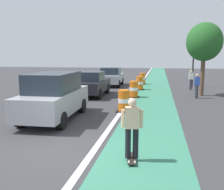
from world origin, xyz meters
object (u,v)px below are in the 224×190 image
Objects in this scene: traffic_barrel_front at (124,101)px; traffic_light_corner at (194,47)px; parked_suv_nearest at (54,96)px; street_tree_sidewalk at (204,42)px; traffic_barrel_far at (142,79)px; traffic_barrel_back at (140,83)px; pedestrian_waiting at (191,79)px; parked_sedan_third at (111,77)px; parked_sedan_second at (92,84)px; pedestrian_crossing at (197,85)px; skateboarder_on_lane at (132,128)px; traffic_barrel_mid at (134,89)px.

traffic_light_corner is (4.59, 10.78, 2.97)m from traffic_barrel_front.
street_tree_sidewalk reaches higher than parked_suv_nearest.
parked_suv_nearest is at bearing -101.23° from traffic_barrel_far.
parked_suv_nearest is 10.61m from traffic_barrel_back.
pedestrian_waiting is at bearing 97.40° from street_tree_sidewalk.
pedestrian_waiting is at bearing 57.40° from parked_suv_nearest.
traffic_barrel_far is at bearing 35.69° from parked_sedan_third.
traffic_barrel_far is (0.05, 12.21, 0.00)m from traffic_barrel_front.
parked_sedan_second reaches higher than traffic_barrel_back.
traffic_light_corner reaches higher than parked_sedan_third.
skateboarder_on_lane is at bearing -106.42° from pedestrian_crossing.
parked_sedan_second is 3.77× the size of traffic_barrel_far.
skateboarder_on_lane is 1.55× the size of traffic_barrel_far.
parked_suv_nearest is at bearing -132.88° from street_tree_sidewalk.
traffic_barrel_mid is 6.22m from pedestrian_waiting.
skateboarder_on_lane is at bearing -102.11° from traffic_light_corner.
traffic_light_corner is at bearing 66.94° from traffic_barrel_front.
skateboarder_on_lane is 1.55× the size of traffic_barrel_mid.
traffic_barrel_far is 0.68× the size of pedestrian_crossing.
pedestrian_crossing reaches higher than traffic_barrel_front.
traffic_barrel_front is at bearing 100.41° from skateboarder_on_lane.
traffic_barrel_far is (-1.00, 17.92, -0.38)m from skateboarder_on_lane.
parked_sedan_second is at bearing 123.51° from traffic_barrel_front.
parked_suv_nearest reaches higher than traffic_barrel_back.
street_tree_sidewalk is (7.40, 7.97, 2.63)m from parked_suv_nearest.
traffic_barrel_back is 4.20m from pedestrian_waiting.
traffic_light_corner reaches higher than traffic_barrel_mid.
pedestrian_waiting is 4.12m from street_tree_sidewalk.
traffic_barrel_front is 8.16m from street_tree_sidewalk.
pedestrian_waiting is at bearing 32.41° from parked_sedan_second.
traffic_barrel_back is at bearing 93.81° from skateboarder_on_lane.
parked_sedan_third is at bearing 140.77° from pedestrian_crossing.
parked_sedan_second reaches higher than skateboarder_on_lane.
traffic_barrel_far is (2.82, 14.23, -0.50)m from parked_suv_nearest.
parked_sedan_third is 2.58× the size of pedestrian_crossing.
traffic_barrel_front is at bearing -115.36° from pedestrian_waiting.
parked_sedan_second reaches higher than traffic_barrel_far.
traffic_barrel_back is (3.04, 3.77, -0.30)m from parked_sedan_second.
traffic_barrel_mid is at bearing 95.74° from skateboarder_on_lane.
traffic_barrel_front is (2.67, -10.25, -0.30)m from parked_sedan_third.
parked_sedan_second is 3.77× the size of traffic_barrel_back.
skateboarder_on_lane is at bearing -107.05° from street_tree_sidewalk.
parked_sedan_second is 4.85m from traffic_barrel_back.
pedestrian_crossing is (4.12, 4.70, 0.33)m from traffic_barrel_front.
parked_sedan_third is (-3.72, 15.96, -0.08)m from skateboarder_on_lane.
parked_suv_nearest is 7.00m from traffic_barrel_mid.
traffic_barrel_mid and traffic_barrel_far have the same top height.
traffic_light_corner is at bearing 85.58° from pedestrian_crossing.
traffic_barrel_back is at bearing -36.58° from parked_sedan_third.
pedestrian_crossing is 1.00× the size of pedestrian_waiting.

